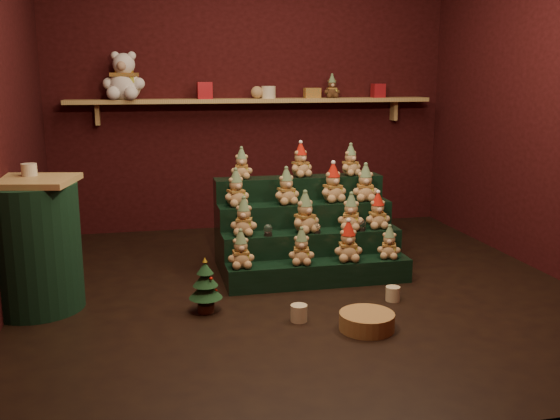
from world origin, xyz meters
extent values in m
plane|color=black|center=(0.00, 0.00, 0.00)|extent=(4.00, 4.00, 0.00)
cube|color=black|center=(0.00, 2.05, 1.40)|extent=(4.00, 0.10, 2.80)
cube|color=black|center=(0.00, -2.05, 1.40)|extent=(4.00, 0.10, 2.80)
cube|color=tan|center=(0.00, 1.87, 1.30)|extent=(3.60, 0.26, 0.04)
cube|color=tan|center=(-1.50, 1.94, 1.18)|extent=(0.04, 0.12, 0.20)
cube|color=tan|center=(1.50, 1.94, 1.18)|extent=(0.04, 0.12, 0.20)
cube|color=black|center=(0.16, 0.03, 0.09)|extent=(1.40, 0.22, 0.18)
cube|color=black|center=(0.16, 0.25, 0.18)|extent=(1.40, 0.22, 0.36)
cube|color=black|center=(0.16, 0.47, 0.27)|extent=(1.40, 0.22, 0.54)
cube|color=black|center=(0.16, 0.69, 0.36)|extent=(1.40, 0.22, 0.72)
cylinder|color=black|center=(-0.20, 0.19, 0.37)|extent=(0.06, 0.06, 0.02)
sphere|color=white|center=(-0.20, 0.19, 0.42)|extent=(0.07, 0.07, 0.07)
cylinder|color=black|center=(0.18, 0.19, 0.37)|extent=(0.05, 0.05, 0.02)
sphere|color=white|center=(0.18, 0.19, 0.41)|extent=(0.06, 0.06, 0.06)
cylinder|color=black|center=(0.54, 0.19, 0.37)|extent=(0.06, 0.06, 0.02)
sphere|color=white|center=(0.54, 0.19, 0.42)|extent=(0.07, 0.07, 0.07)
cube|color=tan|center=(-1.83, -0.03, 0.87)|extent=(0.67, 0.59, 0.04)
cylinder|color=black|center=(-1.83, -0.03, 0.43)|extent=(0.62, 0.62, 0.85)
cylinder|color=beige|center=(-1.83, 0.07, 0.93)|extent=(0.10, 0.10, 0.08)
cylinder|color=#442418|center=(-0.73, -0.34, 0.03)|extent=(0.11, 0.11, 0.06)
cone|color=#123218|center=(-0.73, -0.34, 0.16)|extent=(0.22, 0.22, 0.11)
cone|color=#123218|center=(-0.73, -0.34, 0.23)|extent=(0.17, 0.17, 0.10)
cone|color=#123218|center=(-0.73, -0.34, 0.31)|extent=(0.11, 0.11, 0.08)
cone|color=yellow|center=(-0.73, -0.34, 0.36)|extent=(0.03, 0.03, 0.03)
cylinder|color=beige|center=(-0.16, -0.62, 0.05)|extent=(0.11, 0.11, 0.11)
cylinder|color=beige|center=(0.57, -0.40, 0.05)|extent=(0.10, 0.10, 0.10)
cylinder|color=#A88343|center=(0.22, -0.84, 0.05)|extent=(0.37, 0.37, 0.11)
cube|color=#AB1A23|center=(-0.49, 1.85, 1.40)|extent=(0.14, 0.14, 0.16)
cylinder|color=beige|center=(0.14, 1.85, 1.38)|extent=(0.14, 0.14, 0.12)
cube|color=#AB1A23|center=(1.28, 1.85, 1.39)|extent=(0.12, 0.12, 0.14)
sphere|color=tan|center=(0.02, 1.85, 1.38)|extent=(0.12, 0.12, 0.12)
cube|color=#CE631D|center=(0.59, 1.85, 1.37)|extent=(0.16, 0.10, 0.10)
camera|label=1|loc=(-1.08, -4.27, 1.54)|focal=40.00mm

